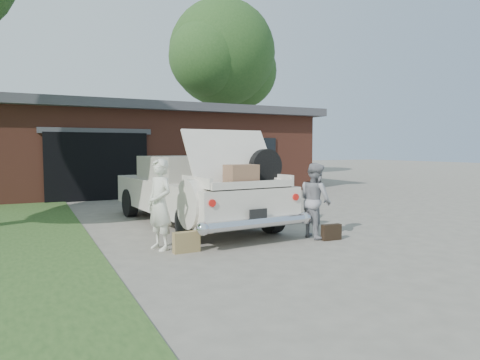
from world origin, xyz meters
name	(u,v)px	position (x,y,z in m)	size (l,w,h in m)	color
ground	(255,245)	(0.00, 0.00, 0.00)	(90.00, 90.00, 0.00)	gray
house	(147,149)	(0.98, 11.47, 1.67)	(12.80, 7.80, 3.30)	brown
tree_right	(224,58)	(7.41, 17.79, 7.19)	(7.39, 6.43, 10.73)	#38281E
sedan	(194,189)	(-0.23, 2.44, 0.78)	(2.45, 5.45, 2.04)	beige
woman_left	(160,204)	(-1.58, 0.41, 0.76)	(0.55, 0.36, 1.51)	silver
woman_right	(315,200)	(1.34, 0.08, 0.71)	(0.69, 0.54, 1.42)	gray
suitcase_left	(186,242)	(-1.25, 0.03, 0.17)	(0.44, 0.14, 0.34)	#957E4C
suitcase_right	(331,232)	(1.45, -0.26, 0.15)	(0.38, 0.12, 0.29)	black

